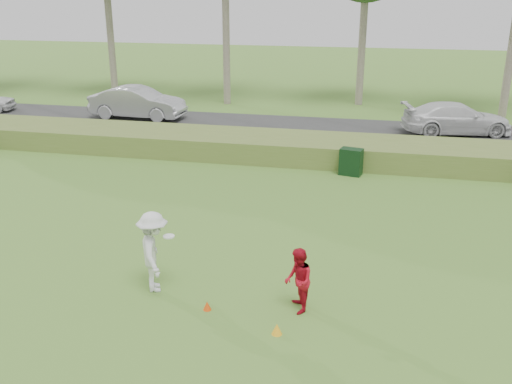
% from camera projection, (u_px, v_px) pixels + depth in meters
% --- Properties ---
extents(ground, '(120.00, 120.00, 0.00)m').
position_uv_depth(ground, '(219.00, 302.00, 13.16)').
color(ground, '#427226').
rests_on(ground, ground).
extents(reed_strip, '(80.00, 3.00, 0.90)m').
position_uv_depth(reed_strip, '(297.00, 148.00, 24.03)').
color(reed_strip, '#556E2C').
rests_on(reed_strip, ground).
extents(park_road, '(80.00, 6.00, 0.06)m').
position_uv_depth(park_road, '(311.00, 130.00, 28.77)').
color(park_road, '#2D2D2D').
rests_on(park_road, ground).
extents(player_white, '(1.19, 1.46, 1.97)m').
position_uv_depth(player_white, '(154.00, 252.00, 13.41)').
color(player_white, silver).
rests_on(player_white, ground).
extents(player_red, '(0.77, 0.87, 1.50)m').
position_uv_depth(player_red, '(298.00, 281.00, 12.58)').
color(player_red, '#AF0F1F').
rests_on(player_red, ground).
extents(cone_orange, '(0.19, 0.19, 0.21)m').
position_uv_depth(cone_orange, '(207.00, 306.00, 12.82)').
color(cone_orange, '#E5470C').
rests_on(cone_orange, ground).
extents(cone_yellow, '(0.22, 0.22, 0.25)m').
position_uv_depth(cone_yellow, '(277.00, 329.00, 11.91)').
color(cone_yellow, '#FFB01A').
rests_on(cone_yellow, ground).
extents(utility_cabinet, '(0.93, 0.69, 1.04)m').
position_uv_depth(utility_cabinet, '(351.00, 162.00, 21.90)').
color(utility_cabinet, black).
rests_on(utility_cabinet, ground).
extents(car_mid, '(5.24, 2.01, 1.70)m').
position_uv_depth(car_mid, '(138.00, 103.00, 31.04)').
color(car_mid, silver).
rests_on(car_mid, park_road).
extents(car_right, '(5.52, 3.15, 1.51)m').
position_uv_depth(car_right, '(457.00, 118.00, 27.76)').
color(car_right, silver).
rests_on(car_right, park_road).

